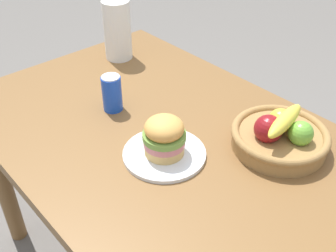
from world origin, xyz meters
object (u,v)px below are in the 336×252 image
object	(u,v)px
soda_can	(112,93)
paper_towel_roll	(117,30)
plate	(164,154)
sandwich	(164,136)
fruit_basket	(280,135)

from	to	relation	value
soda_can	paper_towel_roll	bearing A→B (deg)	140.94
soda_can	paper_towel_roll	xyz separation A→B (m)	(-0.30, 0.24, 0.06)
plate	soda_can	distance (m)	0.31
sandwich	fruit_basket	size ratio (longest dim) A/B	0.43
plate	paper_towel_roll	xyz separation A→B (m)	(-0.60, 0.28, 0.11)
plate	soda_can	xyz separation A→B (m)	(-0.30, 0.03, 0.06)
soda_can	paper_towel_roll	size ratio (longest dim) A/B	0.53
plate	soda_can	world-z (taller)	soda_can
paper_towel_roll	plate	bearing A→B (deg)	-24.58
sandwich	paper_towel_roll	bearing A→B (deg)	155.42
plate	paper_towel_roll	distance (m)	0.67
plate	paper_towel_roll	world-z (taller)	paper_towel_roll
sandwich	paper_towel_roll	size ratio (longest dim) A/B	0.52
plate	sandwich	bearing A→B (deg)	-90.00
paper_towel_roll	soda_can	bearing A→B (deg)	-39.06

